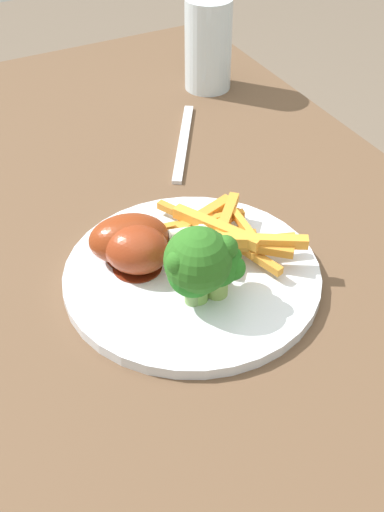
% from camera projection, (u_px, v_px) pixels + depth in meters
% --- Properties ---
extents(dining_table, '(1.22, 0.75, 0.75)m').
position_uv_depth(dining_table, '(159.00, 372.00, 0.73)').
color(dining_table, brown).
rests_on(dining_table, ground_plane).
extents(dinner_plate, '(0.26, 0.26, 0.01)m').
position_uv_depth(dinner_plate, '(192.00, 276.00, 0.68)').
color(dinner_plate, silver).
rests_on(dinner_plate, dining_table).
extents(broccoli_floret_front, '(0.05, 0.05, 0.06)m').
position_uv_depth(broccoli_floret_front, '(193.00, 271.00, 0.62)').
color(broccoli_floret_front, '#80A85D').
rests_on(broccoli_floret_front, dinner_plate).
extents(broccoli_floret_middle, '(0.06, 0.07, 0.08)m').
position_uv_depth(broccoli_floret_middle, '(200.00, 259.00, 0.62)').
color(broccoli_floret_middle, '#80B751').
rests_on(broccoli_floret_middle, dinner_plate).
extents(broccoli_floret_back, '(0.05, 0.05, 0.06)m').
position_uv_depth(broccoli_floret_back, '(221.00, 264.00, 0.63)').
color(broccoli_floret_back, '#8BAE54').
rests_on(broccoli_floret_back, dinner_plate).
extents(carrot_fries_pile, '(0.16, 0.13, 0.03)m').
position_uv_depth(carrot_fries_pile, '(224.00, 232.00, 0.69)').
color(carrot_fries_pile, orange).
rests_on(carrot_fries_pile, dinner_plate).
extents(chicken_drumstick_near, '(0.07, 0.14, 0.05)m').
position_uv_depth(chicken_drumstick_near, '(129.00, 240.00, 0.68)').
color(chicken_drumstick_near, '#5B1C0B').
rests_on(chicken_drumstick_near, dinner_plate).
extents(chicken_drumstick_far, '(0.10, 0.10, 0.05)m').
position_uv_depth(chicken_drumstick_far, '(137.00, 251.00, 0.66)').
color(chicken_drumstick_far, '#611D0D').
rests_on(chicken_drumstick_far, dinner_plate).
extents(fork, '(0.17, 0.11, 0.00)m').
position_uv_depth(fork, '(183.00, 142.00, 0.88)').
color(fork, silver).
rests_on(fork, dining_table).
extents(water_glass, '(0.07, 0.07, 0.13)m').
position_uv_depth(water_glass, '(208.00, 44.00, 0.97)').
color(water_glass, silver).
rests_on(water_glass, dining_table).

